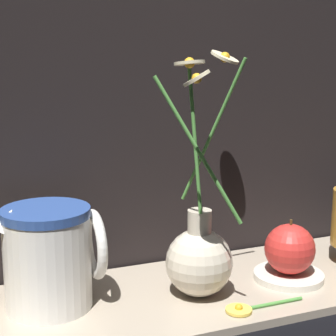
% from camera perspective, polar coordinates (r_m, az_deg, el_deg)
% --- Properties ---
extents(ground_plane, '(6.00, 6.00, 0.00)m').
position_cam_1_polar(ground_plane, '(0.82, -1.16, -13.64)').
color(ground_plane, black).
extents(shelf, '(0.85, 0.24, 0.01)m').
position_cam_1_polar(shelf, '(0.82, -1.17, -13.26)').
color(shelf, tan).
rests_on(shelf, ground_plane).
extents(vase_with_flowers, '(0.18, 0.21, 0.34)m').
position_cam_1_polar(vase_with_flowers, '(0.80, 3.21, -8.69)').
color(vase_with_flowers, beige).
rests_on(vase_with_flowers, shelf).
extents(ceramic_pitcher, '(0.14, 0.12, 0.15)m').
position_cam_1_polar(ceramic_pitcher, '(0.78, -11.93, -8.48)').
color(ceramic_pitcher, white).
rests_on(ceramic_pitcher, shelf).
extents(saucer_plate, '(0.11, 0.11, 0.01)m').
position_cam_1_polar(saucer_plate, '(0.89, 12.15, -10.66)').
color(saucer_plate, silver).
rests_on(saucer_plate, shelf).
extents(orange_fruit, '(0.08, 0.08, 0.08)m').
position_cam_1_polar(orange_fruit, '(0.88, 12.27, -8.04)').
color(orange_fruit, red).
rests_on(orange_fruit, saucer_plate).
extents(loose_daisy, '(0.12, 0.04, 0.01)m').
position_cam_1_polar(loose_daisy, '(0.79, 8.12, -13.90)').
color(loose_daisy, '#4C8E3D').
rests_on(loose_daisy, shelf).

